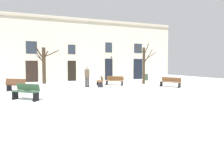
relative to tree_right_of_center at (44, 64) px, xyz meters
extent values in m
plane|color=white|center=(5.65, -6.80, -2.03)|extent=(36.69, 36.69, 0.00)
cube|color=beige|center=(5.65, 2.79, 1.80)|extent=(22.93, 0.40, 7.65)
cube|color=#B1A993|center=(5.65, 2.54, 5.37)|extent=(22.93, 0.30, 0.24)
cube|color=black|center=(-1.23, 2.57, -0.82)|extent=(1.29, 0.08, 2.41)
cube|color=#262D38|center=(-1.23, 2.57, 1.88)|extent=(1.16, 0.06, 1.39)
cube|color=black|center=(3.25, 2.57, -0.81)|extent=(0.99, 0.08, 2.44)
cube|color=#262D38|center=(3.25, 2.57, 1.78)|extent=(0.89, 0.06, 1.13)
cube|color=black|center=(7.99, 2.57, -0.65)|extent=(1.02, 0.08, 2.75)
cube|color=#262D38|center=(7.99, 2.57, 2.16)|extent=(0.92, 0.06, 1.27)
cube|color=black|center=(12.24, 2.57, -0.65)|extent=(1.32, 0.08, 2.76)
cube|color=#262D38|center=(12.24, 2.57, 2.17)|extent=(1.19, 0.06, 1.27)
cylinder|color=#382B1E|center=(0.01, 0.00, -0.17)|extent=(0.35, 0.35, 3.72)
cylinder|color=#382B1E|center=(-0.31, 0.54, 0.60)|extent=(0.73, 1.18, 1.21)
cylinder|color=#382B1E|center=(-0.34, 0.34, 0.58)|extent=(0.80, 0.78, 0.76)
cylinder|color=#382B1E|center=(-0.42, -0.16, 1.15)|extent=(0.99, 0.47, 1.51)
cylinder|color=#382B1E|center=(0.18, -0.49, 0.82)|extent=(0.47, 1.08, 0.94)
cylinder|color=#382B1E|center=(0.78, 0.13, 1.09)|extent=(1.61, 0.37, 0.86)
cylinder|color=#382B1E|center=(9.54, -3.76, -0.18)|extent=(0.26, 0.26, 3.70)
cylinder|color=#382B1E|center=(9.66, -4.38, 0.71)|extent=(0.30, 1.30, 1.40)
cylinder|color=#382B1E|center=(9.78, -3.24, 1.11)|extent=(0.56, 1.11, 0.96)
cylinder|color=#382B1E|center=(9.71, -4.56, 0.71)|extent=(0.42, 1.64, 0.86)
cylinder|color=#382B1E|center=(9.41, -4.45, 1.36)|extent=(0.35, 1.43, 1.18)
cylinder|color=#382B1E|center=(9.45, -4.19, 1.16)|extent=(0.25, 0.91, 0.73)
cylinder|color=#382B1E|center=(9.12, -3.64, 1.48)|extent=(0.93, 0.36, 0.70)
cylinder|color=black|center=(7.63, 0.62, -0.52)|extent=(0.10, 0.10, 3.01)
cylinder|color=black|center=(7.63, 0.62, -1.93)|extent=(0.22, 0.22, 0.20)
cube|color=beige|center=(7.63, 0.62, 1.16)|extent=(0.24, 0.24, 0.36)
cone|color=black|center=(7.63, 0.62, 1.34)|extent=(0.30, 0.30, 0.14)
cylinder|color=#2D3D2D|center=(12.10, 0.12, -1.66)|extent=(0.46, 0.46, 0.74)
torus|color=black|center=(12.10, 0.12, -1.27)|extent=(0.49, 0.49, 0.04)
cube|color=#2D4C33|center=(-1.20, -9.74, -1.55)|extent=(1.48, 1.44, 0.05)
cube|color=#2D4C33|center=(-1.07, -9.60, -1.32)|extent=(1.26, 1.21, 0.38)
cube|color=black|center=(-1.75, -9.22, -1.79)|extent=(0.31, 0.32, 0.48)
torus|color=black|center=(-1.86, -9.34, -1.95)|extent=(0.14, 0.14, 0.17)
cube|color=black|center=(-0.65, -10.27, -1.79)|extent=(0.31, 0.32, 0.48)
torus|color=black|center=(-0.76, -10.39, -1.95)|extent=(0.14, 0.14, 0.17)
cube|color=brown|center=(10.24, -7.15, -1.58)|extent=(1.21, 1.81, 0.05)
cube|color=brown|center=(10.42, -7.06, -1.36)|extent=(0.90, 1.65, 0.36)
cube|color=black|center=(9.86, -6.39, -1.81)|extent=(0.37, 0.23, 0.44)
torus|color=black|center=(9.71, -6.47, -1.95)|extent=(0.10, 0.17, 0.17)
cube|color=black|center=(10.63, -7.90, -1.81)|extent=(0.37, 0.23, 0.44)
torus|color=black|center=(10.48, -7.98, -1.95)|extent=(0.10, 0.17, 0.17)
cube|color=#51331E|center=(-1.93, -5.70, -1.55)|extent=(1.67, 1.49, 0.05)
cube|color=#51331E|center=(-2.07, -5.87, -1.29)|extent=(1.45, 1.22, 0.43)
cube|color=black|center=(-1.29, -6.22, -1.79)|extent=(0.32, 0.37, 0.47)
torus|color=black|center=(-1.17, -6.08, -1.95)|extent=(0.15, 0.13, 0.17)
cube|color=black|center=(-2.57, -5.18, -1.79)|extent=(0.32, 0.37, 0.47)
torus|color=black|center=(-2.45, -5.04, -1.95)|extent=(0.15, 0.13, 0.17)
cube|color=brown|center=(4.61, -4.49, -1.56)|extent=(0.82, 1.88, 0.05)
cube|color=brown|center=(4.82, -4.54, -1.31)|extent=(0.49, 1.81, 0.42)
cube|color=black|center=(4.79, -3.66, -1.79)|extent=(0.41, 0.14, 0.47)
torus|color=black|center=(4.61, -3.62, -1.95)|extent=(0.06, 0.17, 0.17)
cube|color=black|center=(4.44, -5.33, -1.79)|extent=(0.41, 0.14, 0.47)
torus|color=black|center=(4.27, -5.29, -1.95)|extent=(0.06, 0.17, 0.17)
cube|color=brown|center=(6.23, -4.02, -1.60)|extent=(1.56, 1.50, 0.05)
cube|color=brown|center=(6.37, -3.86, -1.37)|extent=(1.32, 1.23, 0.39)
cube|color=black|center=(5.65, -3.48, -1.82)|extent=(0.33, 0.35, 0.42)
torus|color=black|center=(5.53, -3.61, -1.95)|extent=(0.14, 0.14, 0.17)
cube|color=black|center=(6.81, -4.55, -1.82)|extent=(0.33, 0.35, 0.42)
torus|color=black|center=(6.68, -4.69, -1.95)|extent=(0.14, 0.14, 0.17)
cylinder|color=black|center=(3.50, -4.73, -1.59)|extent=(0.14, 0.14, 0.88)
cylinder|color=black|center=(3.34, -4.65, -1.59)|extent=(0.14, 0.14, 0.88)
cube|color=#4C4233|center=(3.42, -4.69, -0.81)|extent=(0.44, 0.36, 0.68)
sphere|color=tan|center=(3.42, -4.69, -0.33)|extent=(0.24, 0.24, 0.24)
camera|label=1|loc=(-0.48, -21.35, -0.10)|focal=31.45mm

